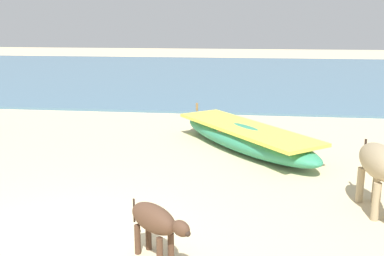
% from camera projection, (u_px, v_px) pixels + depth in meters
% --- Properties ---
extents(ground, '(80.00, 80.00, 0.00)m').
position_uv_depth(ground, '(66.00, 253.00, 5.50)').
color(ground, beige).
extents(sea_water, '(60.00, 20.00, 0.08)m').
position_uv_depth(sea_water, '(206.00, 74.00, 23.32)').
color(sea_water, slate).
rests_on(sea_water, ground).
extents(fishing_boat_1, '(3.58, 4.12, 0.74)m').
position_uv_depth(fishing_boat_1, '(245.00, 137.00, 9.77)').
color(fishing_boat_1, '#338C66').
rests_on(fishing_boat_1, ground).
extents(cow_adult_dun, '(0.56, 1.58, 1.02)m').
position_uv_depth(cow_adult_dun, '(381.00, 165.00, 6.49)').
color(cow_adult_dun, tan).
rests_on(cow_adult_dun, ground).
extents(calf_near_dark, '(0.91, 0.83, 0.69)m').
position_uv_depth(calf_near_dark, '(155.00, 221.00, 5.24)').
color(calf_near_dark, '#4C3323').
rests_on(calf_near_dark, ground).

